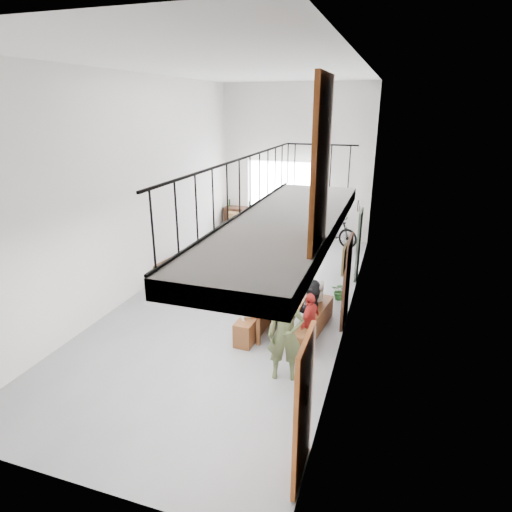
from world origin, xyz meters
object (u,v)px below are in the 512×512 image
(serving_counter, at_px, (249,222))
(tasting_table, at_px, (287,300))
(side_bench, at_px, (174,266))
(bicycle_near, at_px, (297,230))
(host_standing, at_px, (285,334))
(bench_inner, at_px, (261,314))
(oak_barrel, at_px, (237,224))

(serving_counter, bearing_deg, tasting_table, -62.31)
(tasting_table, xyz_separation_m, serving_counter, (-3.18, 6.70, -0.19))
(side_bench, bearing_deg, bicycle_near, 57.00)
(tasting_table, relative_size, host_standing, 1.16)
(tasting_table, relative_size, bicycle_near, 1.25)
(bench_inner, bearing_deg, serving_counter, 114.92)
(tasting_table, height_order, host_standing, host_standing)
(host_standing, bearing_deg, serving_counter, 99.20)
(host_standing, bearing_deg, bicycle_near, 87.62)
(tasting_table, bearing_deg, host_standing, -75.10)
(bench_inner, relative_size, side_bench, 1.45)
(host_standing, height_order, bicycle_near, host_standing)
(tasting_table, distance_m, host_standing, 1.84)
(serving_counter, bearing_deg, oak_barrel, -138.82)
(bench_inner, xyz_separation_m, host_standing, (1.00, -1.75, 0.62))
(bench_inner, xyz_separation_m, serving_counter, (-2.60, 6.74, 0.26))
(bench_inner, height_order, bicycle_near, bicycle_near)
(tasting_table, distance_m, serving_counter, 7.42)
(side_bench, distance_m, serving_counter, 4.56)
(bench_inner, relative_size, bicycle_near, 1.40)
(bench_inner, height_order, side_bench, bench_inner)
(tasting_table, bearing_deg, serving_counter, 116.78)
(side_bench, xyz_separation_m, oak_barrel, (0.42, 4.14, 0.25))
(tasting_table, relative_size, side_bench, 1.30)
(oak_barrel, relative_size, serving_counter, 0.48)
(bench_inner, distance_m, bicycle_near, 6.55)
(tasting_table, height_order, serving_counter, serving_counter)
(side_bench, bearing_deg, bench_inner, -33.44)
(tasting_table, height_order, side_bench, tasting_table)
(side_bench, bearing_deg, serving_counter, 79.50)
(side_bench, xyz_separation_m, host_standing, (4.43, -4.01, 0.66))
(bench_inner, bearing_deg, oak_barrel, 118.94)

